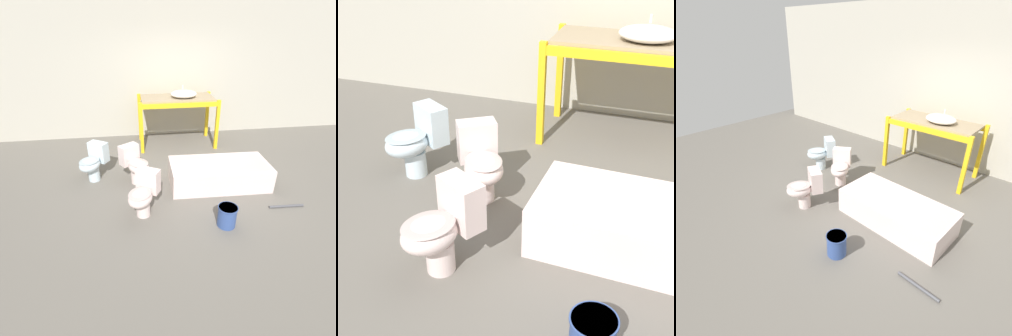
{
  "view_description": "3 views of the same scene",
  "coord_description": "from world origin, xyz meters",
  "views": [
    {
      "loc": [
        -1.04,
        -4.07,
        2.45
      ],
      "look_at": [
        -0.53,
        -0.53,
        0.5
      ],
      "focal_mm": 28.0,
      "sensor_mm": 36.0,
      "label": 1
    },
    {
      "loc": [
        0.3,
        -3.22,
        2.26
      ],
      "look_at": [
        -0.66,
        -0.49,
        0.61
      ],
      "focal_mm": 50.0,
      "sensor_mm": 36.0,
      "label": 2
    },
    {
      "loc": [
        1.96,
        -3.18,
        2.63
      ],
      "look_at": [
        -0.57,
        -0.44,
        0.65
      ],
      "focal_mm": 28.0,
      "sensor_mm": 36.0,
      "label": 3
    }
  ],
  "objects": [
    {
      "name": "shelving_rack",
      "position": [
        -0.04,
        1.55,
        0.92
      ],
      "size": [
        1.7,
        0.86,
        1.09
      ],
      "color": "yellow",
      "rests_on": "ground_plane"
    },
    {
      "name": "toilet_near",
      "position": [
        -0.95,
        -0.96,
        0.35
      ],
      "size": [
        0.56,
        0.65,
        0.65
      ],
      "rotation": [
        0.0,
        0.0,
        -0.52
      ],
      "color": "silver",
      "rests_on": "ground_plane"
    },
    {
      "name": "ground_plane",
      "position": [
        0.0,
        0.0,
        0.0
      ],
      "size": [
        12.0,
        12.0,
        0.0
      ],
      "primitive_type": "plane",
      "color": "#666059"
    },
    {
      "name": "toilet_extra",
      "position": [
        -1.76,
        0.15,
        0.35
      ],
      "size": [
        0.58,
        0.65,
        0.65
      ],
      "rotation": [
        0.0,
        0.0,
        -0.57
      ],
      "color": "silver",
      "rests_on": "ground_plane"
    },
    {
      "name": "bathtub_main",
      "position": [
        0.38,
        -0.32,
        0.23
      ],
      "size": [
        1.69,
        0.84,
        0.41
      ],
      "rotation": [
        0.0,
        0.0,
        -0.04
      ],
      "color": "silver",
      "rests_on": "ground_plane"
    },
    {
      "name": "toilet_far",
      "position": [
        -1.04,
        -0.04,
        0.35
      ],
      "size": [
        0.58,
        0.65,
        0.65
      ],
      "rotation": [
        0.0,
        0.0,
        0.58
      ],
      "color": "silver",
      "rests_on": "ground_plane"
    },
    {
      "name": "sink_basin",
      "position": [
        0.09,
        1.47,
        1.17
      ],
      "size": [
        0.55,
        0.45,
        0.23
      ],
      "color": "white",
      "rests_on": "shelving_rack"
    }
  ]
}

